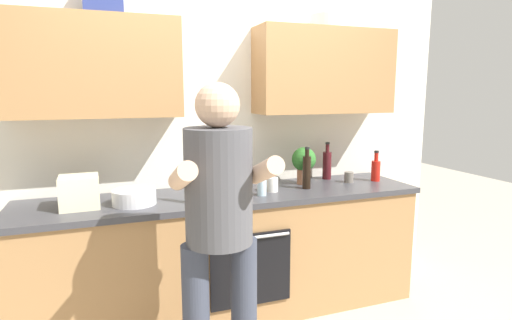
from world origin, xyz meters
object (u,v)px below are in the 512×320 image
person_standing (219,219)px  bottle_soy (307,171)px  grocery_bag_rice (79,192)px  potted_herb (304,162)px  bottle_soda (190,186)px  mixing_bowl (134,197)px  bottle_wine (327,164)px  cup_coffee (272,185)px  bottle_water (262,184)px  cup_stoneware (349,177)px  knife_block (240,176)px  bottle_hotsauce (376,169)px

person_standing → bottle_soy: person_standing is taller
grocery_bag_rice → potted_herb: bearing=4.5°
bottle_soda → grocery_bag_rice: size_ratio=1.16×
mixing_bowl → bottle_wine: bearing=9.6°
cup_coffee → grocery_bag_rice: (-1.29, 0.02, 0.05)m
person_standing → bottle_soda: (-0.02, 0.65, 0.03)m
bottle_water → cup_stoneware: bottle_water is taller
bottle_wine → potted_herb: bearing=-158.9°
bottle_soda → bottle_soy: bottle_soy is taller
bottle_soda → cup_stoneware: 1.33m
bottle_soda → bottle_water: 0.51m
cup_coffee → bottle_water: bearing=-144.0°
bottle_soda → bottle_water: size_ratio=1.21×
bottle_wine → person_standing: bearing=-139.7°
person_standing → potted_herb: 1.30m
bottle_water → bottle_wine: 0.78m
bottle_water → cup_coffee: bottle_water is taller
cup_coffee → mixing_bowl: bearing=-179.1°
bottle_soda → potted_herb: potted_herb is taller
knife_block → potted_herb: (0.53, 0.02, 0.07)m
bottle_soda → cup_stoneware: bottle_soda is taller
mixing_bowl → knife_block: 0.78m
bottle_soy → grocery_bag_rice: 1.57m
bottle_soda → bottle_soy: 0.90m
bottle_soda → potted_herb: size_ratio=0.92×
cup_coffee → cup_stoneware: size_ratio=1.19×
person_standing → cup_stoneware: size_ratio=19.64×
bottle_water → bottle_hotsauce: bearing=7.0°
bottle_soda → grocery_bag_rice: (-0.67, 0.13, -0.01)m
person_standing → mixing_bowl: size_ratio=6.01×
bottle_soda → bottle_hotsauce: 1.56m
bottle_soda → knife_block: bottle_soda is taller
person_standing → cup_stoneware: 1.54m
bottle_water → grocery_bag_rice: 1.18m
bottle_water → grocery_bag_rice: (-1.18, 0.10, 0.02)m
mixing_bowl → grocery_bag_rice: 0.33m
bottle_hotsauce → cup_coffee: bearing=-177.1°
person_standing → grocery_bag_rice: 1.04m
person_standing → bottle_water: bearing=54.3°
mixing_bowl → bottle_water: bearing=-4.4°
cup_coffee → potted_herb: bearing=24.2°
potted_herb → cup_stoneware: bearing=-11.7°
cup_coffee → knife_block: size_ratio=0.38×
bottle_soy → bottle_water: size_ratio=1.42×
bottle_water → person_standing: bearing=-125.7°
potted_herb → grocery_bag_rice: potted_herb is taller
person_standing → bottle_hotsauce: size_ratio=6.70×
bottle_wine → grocery_bag_rice: (-1.88, -0.23, -0.02)m
bottle_hotsauce → bottle_wine: bearing=148.9°
bottle_wine → grocery_bag_rice: size_ratio=1.33×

